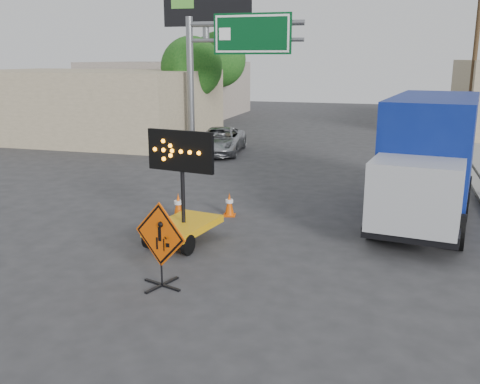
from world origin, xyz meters
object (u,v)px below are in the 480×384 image
at_px(pickup_truck, 220,141).
at_px(arrow_board, 184,218).
at_px(box_truck, 427,165).
at_px(construction_sign, 161,243).

bearing_deg(pickup_truck, arrow_board, -83.02).
xyz_separation_m(pickup_truck, box_truck, (9.55, -8.94, 0.99)).
distance_m(arrow_board, box_truck, 7.49).
bearing_deg(construction_sign, pickup_truck, 123.21).
height_order(construction_sign, pickup_truck, construction_sign).
xyz_separation_m(arrow_board, box_truck, (6.12, 4.21, 0.98)).
height_order(arrow_board, pickup_truck, arrow_board).
height_order(pickup_truck, box_truck, box_truck).
distance_m(arrow_board, pickup_truck, 13.58).
xyz_separation_m(construction_sign, pickup_truck, (-4.02, 15.85, -0.32)).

